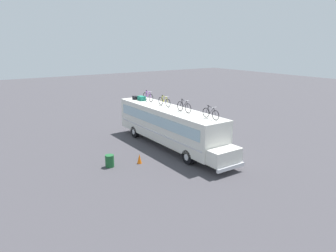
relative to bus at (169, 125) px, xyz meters
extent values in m
plane|color=#423F44|center=(-0.21, 0.00, -1.83)|extent=(120.00, 120.00, 0.00)
cube|color=silver|center=(-0.21, 0.00, 0.05)|extent=(11.79, 2.44, 2.57)
cube|color=silver|center=(6.23, 0.00, -0.75)|extent=(1.09, 2.24, 0.99)
cube|color=#99B7C6|center=(-0.21, -1.23, 0.51)|extent=(10.85, 0.04, 0.79)
cube|color=#99B7C6|center=(-0.21, 1.23, 0.51)|extent=(10.85, 0.04, 0.79)
cube|color=silver|center=(-0.21, -1.24, -0.47)|extent=(11.32, 0.03, 0.12)
cube|color=silver|center=(-0.21, 1.24, -0.47)|extent=(11.32, 0.03, 0.12)
cube|color=silver|center=(6.84, 0.00, -1.32)|extent=(0.16, 2.31, 0.24)
cylinder|color=black|center=(3.80, -1.08, -1.32)|extent=(1.02, 0.28, 1.02)
cylinder|color=silver|center=(3.80, -1.08, -1.32)|extent=(0.46, 0.30, 0.46)
cylinder|color=black|center=(3.80, 1.08, -1.32)|extent=(1.02, 0.28, 1.02)
cylinder|color=silver|center=(3.80, 1.08, -1.32)|extent=(0.46, 0.30, 0.46)
cylinder|color=black|center=(-3.86, -1.08, -1.32)|extent=(1.02, 0.28, 1.02)
cylinder|color=silver|center=(-3.86, -1.08, -1.32)|extent=(0.46, 0.30, 0.46)
cylinder|color=black|center=(-3.86, 1.08, -1.32)|extent=(1.02, 0.28, 1.02)
cylinder|color=silver|center=(-3.86, 1.08, -1.32)|extent=(0.46, 0.30, 0.46)
cube|color=black|center=(-5.06, -0.29, 1.49)|extent=(0.54, 0.35, 0.31)
cube|color=#1E7F66|center=(-4.31, -0.05, 1.52)|extent=(0.76, 0.47, 0.38)
torus|color=black|center=(-4.18, 0.24, 1.69)|extent=(0.70, 0.04, 0.70)
torus|color=black|center=(-3.20, 0.24, 1.69)|extent=(0.70, 0.04, 0.70)
cylinder|color=purple|center=(-3.88, 0.24, 1.95)|extent=(0.19, 0.04, 0.50)
cylinder|color=purple|center=(-3.59, 0.24, 1.93)|extent=(0.46, 0.04, 0.48)
cylinder|color=purple|center=(-3.67, 0.24, 2.18)|extent=(0.59, 0.04, 0.07)
cylinder|color=purple|center=(-3.99, 0.24, 1.70)|extent=(0.37, 0.03, 0.05)
cylinder|color=purple|center=(-4.07, 0.24, 1.94)|extent=(0.24, 0.03, 0.52)
cylinder|color=purple|center=(-3.28, 0.24, 1.92)|extent=(0.21, 0.03, 0.49)
cylinder|color=silver|center=(-3.37, 0.24, 2.21)|extent=(0.03, 0.44, 0.03)
ellipsoid|color=black|center=(-3.96, 0.24, 2.24)|extent=(0.20, 0.08, 0.06)
torus|color=black|center=(-1.51, 0.17, 1.67)|extent=(0.67, 0.04, 0.67)
torus|color=black|center=(-0.46, 0.17, 1.67)|extent=(0.67, 0.04, 0.67)
cylinder|color=#B2B20C|center=(-1.20, 0.17, 1.92)|extent=(0.20, 0.04, 0.47)
cylinder|color=#B2B20C|center=(-0.88, 0.17, 1.90)|extent=(0.49, 0.04, 0.46)
cylinder|color=#B2B20C|center=(-0.97, 0.17, 2.13)|extent=(0.63, 0.04, 0.07)
cylinder|color=#B2B20C|center=(-1.31, 0.17, 1.68)|extent=(0.40, 0.03, 0.05)
cylinder|color=#B2B20C|center=(-1.40, 0.17, 1.91)|extent=(0.26, 0.03, 0.49)
cylinder|color=#B2B20C|center=(-0.56, 0.17, 1.89)|extent=(0.22, 0.03, 0.46)
cylinder|color=silver|center=(-0.65, 0.17, 2.17)|extent=(0.03, 0.44, 0.03)
ellipsoid|color=black|center=(-1.28, 0.17, 2.19)|extent=(0.20, 0.08, 0.06)
torus|color=black|center=(1.20, 0.15, 1.69)|extent=(0.72, 0.04, 0.72)
torus|color=black|center=(2.17, 0.15, 1.69)|extent=(0.72, 0.04, 0.72)
cylinder|color=black|center=(1.49, 0.15, 1.97)|extent=(0.19, 0.04, 0.51)
cylinder|color=black|center=(1.78, 0.15, 1.95)|extent=(0.45, 0.04, 0.49)
cylinder|color=black|center=(1.70, 0.15, 2.20)|extent=(0.58, 0.04, 0.07)
cylinder|color=black|center=(1.38, 0.15, 1.70)|extent=(0.37, 0.03, 0.05)
cylinder|color=black|center=(1.31, 0.15, 1.96)|extent=(0.24, 0.03, 0.54)
cylinder|color=black|center=(2.08, 0.15, 1.94)|extent=(0.20, 0.03, 0.50)
cylinder|color=silver|center=(1.99, 0.15, 2.23)|extent=(0.03, 0.44, 0.03)
ellipsoid|color=black|center=(1.41, 0.15, 2.26)|extent=(0.20, 0.08, 0.06)
torus|color=black|center=(3.93, 0.33, 1.67)|extent=(0.67, 0.04, 0.67)
torus|color=black|center=(4.90, 0.33, 1.67)|extent=(0.67, 0.04, 0.67)
cylinder|color=black|center=(4.22, 0.33, 1.92)|extent=(0.19, 0.04, 0.48)
cylinder|color=black|center=(4.51, 0.33, 1.90)|extent=(0.45, 0.04, 0.46)
cylinder|color=black|center=(4.43, 0.33, 2.14)|extent=(0.58, 0.04, 0.07)
cylinder|color=black|center=(4.12, 0.33, 1.68)|extent=(0.37, 0.03, 0.05)
cylinder|color=black|center=(4.04, 0.33, 1.91)|extent=(0.24, 0.03, 0.50)
cylinder|color=black|center=(4.81, 0.33, 1.89)|extent=(0.20, 0.03, 0.46)
cylinder|color=silver|center=(4.72, 0.33, 2.17)|extent=(0.03, 0.44, 0.03)
ellipsoid|color=black|center=(4.15, 0.33, 2.19)|extent=(0.20, 0.08, 0.06)
cylinder|color=#1E592D|center=(1.23, -5.76, -1.41)|extent=(0.59, 0.59, 0.83)
cone|color=orange|center=(1.83, -3.81, -1.48)|extent=(0.32, 0.32, 0.69)
camera|label=1|loc=(19.71, -13.62, 6.30)|focal=33.27mm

